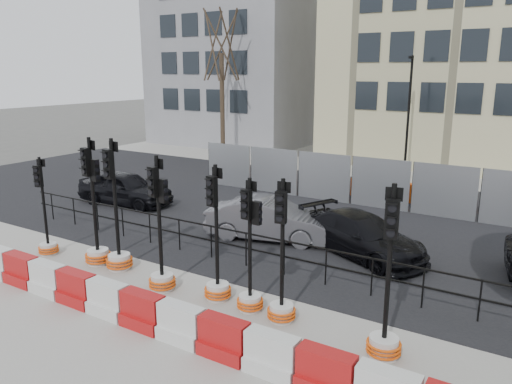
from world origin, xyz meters
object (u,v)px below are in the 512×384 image
Objects in this scene: car_a at (125,188)px; car_c at (362,235)px; traffic_signal_d at (161,260)px; traffic_signal_a at (47,235)px; traffic_signal_h at (385,324)px.

car_a is 0.91× the size of car_c.
car_a is (-6.80, 5.34, -0.13)m from traffic_signal_d.
traffic_signal_a is 10.15m from traffic_signal_h.
traffic_signal_d is at bearing -16.17° from traffic_signal_a.
traffic_signal_h is at bearing 10.67° from traffic_signal_d.
car_c is (3.35, 4.95, -0.20)m from traffic_signal_d.
car_c is (10.15, -0.39, -0.07)m from car_a.
traffic_signal_h is at bearing -15.84° from traffic_signal_a.
traffic_signal_a is 0.86× the size of traffic_signal_d.
traffic_signal_d is at bearing 170.06° from car_c.
traffic_signal_h is at bearing -118.77° from car_a.
traffic_signal_a is at bearing -162.24° from car_a.
car_c is at bearing 101.89° from traffic_signal_h.
car_c is (7.88, 4.89, 0.01)m from traffic_signal_a.
car_a is 10.16m from car_c.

